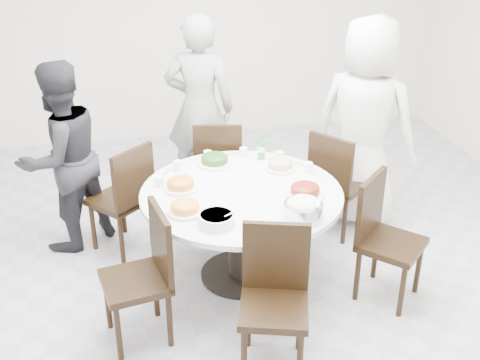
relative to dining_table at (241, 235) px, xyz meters
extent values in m
cube|color=#B2B2B7|center=(0.04, 0.05, -0.38)|extent=(6.00, 6.00, 0.01)
cube|color=white|center=(0.04, 3.05, 1.02)|extent=(6.00, 0.01, 2.80)
cylinder|color=white|center=(0.00, 0.00, 0.00)|extent=(1.50, 1.50, 0.75)
cube|color=black|center=(0.99, 0.51, 0.10)|extent=(0.59, 0.59, 0.95)
cube|color=black|center=(0.01, 1.04, 0.10)|extent=(0.50, 0.50, 0.95)
cube|color=black|center=(-0.89, 0.62, 0.10)|extent=(0.59, 0.59, 0.95)
cube|color=black|center=(-0.83, -0.54, 0.10)|extent=(0.49, 0.49, 0.95)
cube|color=black|center=(-0.02, -1.00, 0.10)|extent=(0.53, 0.53, 0.95)
cube|color=black|center=(1.01, -0.48, 0.10)|extent=(0.59, 0.59, 0.95)
imported|color=white|center=(1.24, 0.69, 0.55)|extent=(1.06, 1.05, 1.85)
imported|color=black|center=(-0.08, 1.47, 0.52)|extent=(0.75, 0.60, 1.78)
imported|color=black|center=(-1.31, 0.79, 0.42)|extent=(0.98, 0.95, 1.59)
cylinder|color=white|center=(-0.11, 0.50, 0.41)|extent=(0.28, 0.28, 0.07)
cylinder|color=white|center=(0.38, 0.30, 0.41)|extent=(0.25, 0.25, 0.07)
cylinder|color=white|center=(-0.43, 0.13, 0.41)|extent=(0.26, 0.26, 0.07)
cylinder|color=white|center=(0.44, -0.16, 0.41)|extent=(0.27, 0.27, 0.07)
cylinder|color=white|center=(-0.45, -0.23, 0.41)|extent=(0.25, 0.25, 0.06)
cylinder|color=silver|center=(0.32, -0.47, 0.43)|extent=(0.27, 0.27, 0.12)
cylinder|color=white|center=(-0.26, -0.43, 0.41)|extent=(0.25, 0.25, 0.08)
cylinder|color=#317A46|center=(0.28, 0.53, 0.48)|extent=(0.06, 0.06, 0.21)
cylinder|color=white|center=(0.01, 0.64, 0.42)|extent=(0.07, 0.07, 0.08)
camera|label=1|loc=(-0.84, -3.84, 2.43)|focal=45.00mm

